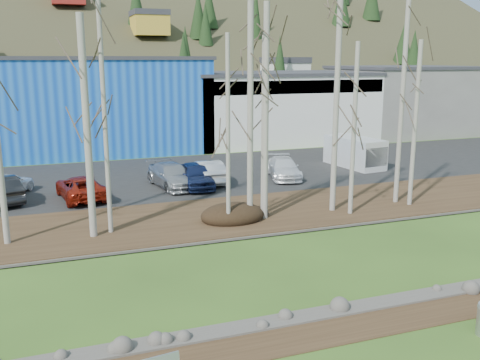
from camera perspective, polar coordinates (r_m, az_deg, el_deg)
name	(u,v)px	position (r m, az deg, el deg)	size (l,w,h in m)	color
ground	(427,354)	(16.69, 19.31, -17.11)	(200.00, 200.00, 0.00)	#334D1B
dirt_strip	(383,320)	(18.13, 15.03, -14.23)	(80.00, 1.80, 0.03)	#382616
near_bank_rocks	(366,307)	(18.87, 13.26, -13.05)	(80.00, 0.80, 0.50)	#47423D
river	(310,264)	(22.10, 7.43, -8.86)	(80.00, 8.00, 0.90)	#152333
far_bank_rocks	(270,233)	(25.58, 3.22, -5.71)	(80.00, 0.80, 0.46)	#47423D
far_bank	(246,214)	(28.39, 0.68, -3.64)	(80.00, 7.00, 0.15)	#382616
parking_lot	(195,174)	(38.09, -4.87, 0.59)	(80.00, 14.00, 0.14)	black
building_blue	(88,104)	(50.26, -15.90, 7.84)	(20.40, 12.24, 8.30)	#0F47B9
building_white	(272,106)	(54.63, 3.48, 7.88)	(18.36, 12.24, 6.80)	silver
building_grey	(405,100)	(62.69, 17.18, 8.20)	(14.28, 12.24, 7.30)	slate
hillside	(99,0)	(95.92, -14.81, 18.06)	(160.00, 72.00, 35.00)	#383521
dirt_mound	(232,214)	(26.99, -0.81, -3.64)	(3.30, 2.33, 0.65)	black
birch_1	(104,112)	(24.87, -14.28, 7.01)	(0.21, 0.21, 11.24)	#ACA89C
birch_2	(87,129)	(24.55, -16.01, 5.23)	(0.32, 0.32, 9.87)	#ACA89C
birch_3	(228,133)	(25.22, -1.28, 5.05)	(0.20, 0.20, 9.12)	#ACA89C
birch_4	(266,114)	(26.44, 2.76, 7.02)	(0.30, 0.30, 10.61)	#ACA89C
birch_5	(263,130)	(26.59, 2.52, 5.39)	(0.22, 0.22, 9.07)	#ACA89C
birch_6	(354,130)	(27.96, 12.06, 5.22)	(0.23, 0.23, 8.81)	#ACA89C
birch_7	(336,102)	(28.27, 10.25, 8.17)	(0.30, 0.30, 11.55)	#ACA89C
birch_8	(415,125)	(30.60, 18.17, 5.64)	(0.24, 0.24, 8.95)	#ACA89C
birch_9	(402,98)	(30.81, 16.92, 8.39)	(0.26, 0.26, 11.76)	#ACA89C
birch_10	(250,115)	(26.14, 1.10, 6.97)	(0.30, 0.30, 10.61)	#ACA89C
car_0	(7,184)	(34.54, -23.64, -0.44)	(1.64, 4.09, 1.39)	white
car_1	(0,189)	(33.19, -24.22, -0.88)	(1.61, 4.62, 1.52)	black
car_2	(81,187)	(32.35, -16.63, -0.76)	(2.25, 4.87, 1.35)	#9C2111
car_3	(172,175)	(34.16, -7.25, 0.48)	(2.06, 5.06, 1.47)	gray
car_4	(196,175)	(33.88, -4.73, 0.52)	(1.84, 4.57, 1.56)	#18234D
car_5	(207,171)	(35.15, -3.49, 0.93)	(1.58, 4.53, 1.49)	silver
car_6	(284,168)	(36.60, 4.67, 1.29)	(1.91, 4.70, 1.36)	white
van_white	(356,152)	(41.07, 12.29, 2.90)	(2.68, 5.24, 2.20)	white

